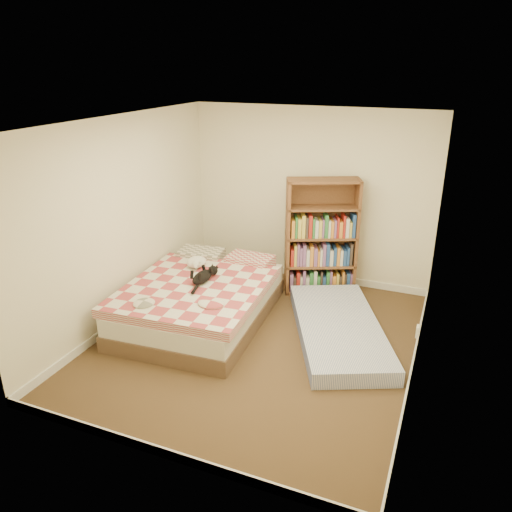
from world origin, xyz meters
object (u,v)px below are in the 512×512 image
at_px(bookshelf, 321,252).
at_px(black_cat, 204,276).
at_px(bed, 202,299).
at_px(floor_mattress, 338,329).
at_px(white_dog, 197,262).

xyz_separation_m(bookshelf, black_cat, (-1.11, -1.39, 0.01)).
relative_size(bed, floor_mattress, 1.11).
relative_size(bed, bookshelf, 1.43).
relative_size(bookshelf, black_cat, 2.45).
bearing_deg(bookshelf, floor_mattress, -88.21).
distance_m(floor_mattress, black_cat, 1.75).
height_order(bed, white_dog, white_dog).
height_order(floor_mattress, white_dog, white_dog).
bearing_deg(bookshelf, bed, -153.81).
bearing_deg(floor_mattress, black_cat, 163.38).
height_order(bookshelf, floor_mattress, bookshelf).
distance_m(bed, white_dog, 0.53).
height_order(black_cat, white_dog, black_cat).
height_order(bed, bookshelf, bookshelf).
bearing_deg(floor_mattress, bookshelf, 91.15).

